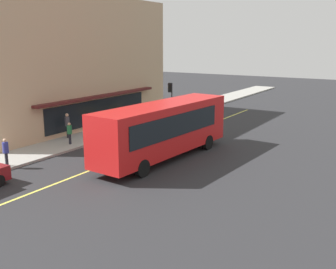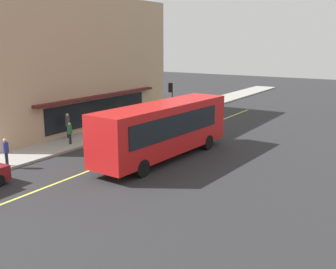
{
  "view_description": "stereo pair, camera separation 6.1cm",
  "coord_description": "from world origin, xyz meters",
  "px_view_note": "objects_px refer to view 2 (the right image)",
  "views": [
    {
      "loc": [
        -22.73,
        -15.39,
        7.22
      ],
      "look_at": [
        -2.39,
        -2.61,
        1.6
      ],
      "focal_mm": 42.62,
      "sensor_mm": 36.0,
      "label": 1
    },
    {
      "loc": [
        -22.69,
        -15.44,
        7.22
      ],
      "look_at": [
        -2.39,
        -2.61,
        1.6
      ],
      "focal_mm": 42.62,
      "sensor_mm": 36.0,
      "label": 2
    }
  ],
  "objects_px": {
    "pedestrian_by_curb": "(70,131)",
    "car_yellow": "(174,116)",
    "bus": "(164,128)",
    "traffic_light": "(171,91)",
    "pedestrian_waiting": "(6,150)",
    "pedestrian_at_corner": "(68,123)"
  },
  "relations": [
    {
      "from": "car_yellow",
      "to": "pedestrian_waiting",
      "type": "bearing_deg",
      "value": 174.34
    },
    {
      "from": "traffic_light",
      "to": "pedestrian_by_curb",
      "type": "distance_m",
      "value": 13.2
    },
    {
      "from": "pedestrian_at_corner",
      "to": "bus",
      "type": "bearing_deg",
      "value": -92.01
    },
    {
      "from": "bus",
      "to": "pedestrian_waiting",
      "type": "relative_size",
      "value": 6.88
    },
    {
      "from": "car_yellow",
      "to": "pedestrian_by_curb",
      "type": "height_order",
      "value": "pedestrian_by_curb"
    },
    {
      "from": "pedestrian_by_curb",
      "to": "car_yellow",
      "type": "bearing_deg",
      "value": -11.91
    },
    {
      "from": "pedestrian_waiting",
      "to": "pedestrian_at_corner",
      "type": "height_order",
      "value": "pedestrian_at_corner"
    },
    {
      "from": "bus",
      "to": "pedestrian_by_curb",
      "type": "height_order",
      "value": "bus"
    },
    {
      "from": "pedestrian_waiting",
      "to": "pedestrian_by_curb",
      "type": "relative_size",
      "value": 1.06
    },
    {
      "from": "bus",
      "to": "pedestrian_by_curb",
      "type": "xyz_separation_m",
      "value": [
        -0.98,
        7.27,
        -0.91
      ]
    },
    {
      "from": "traffic_light",
      "to": "car_yellow",
      "type": "bearing_deg",
      "value": -143.01
    },
    {
      "from": "bus",
      "to": "car_yellow",
      "type": "xyz_separation_m",
      "value": [
        9.48,
        5.06,
        -1.24
      ]
    },
    {
      "from": "pedestrian_waiting",
      "to": "pedestrian_at_corner",
      "type": "xyz_separation_m",
      "value": [
        6.9,
        2.15,
        0.15
      ]
    },
    {
      "from": "car_yellow",
      "to": "pedestrian_waiting",
      "type": "distance_m",
      "value": 16.15
    },
    {
      "from": "traffic_light",
      "to": "car_yellow",
      "type": "xyz_separation_m",
      "value": [
        -2.66,
        -2.0,
        -1.79
      ]
    },
    {
      "from": "pedestrian_waiting",
      "to": "bus",
      "type": "bearing_deg",
      "value": -45.29
    },
    {
      "from": "pedestrian_at_corner",
      "to": "pedestrian_waiting",
      "type": "bearing_deg",
      "value": -162.68
    },
    {
      "from": "car_yellow",
      "to": "pedestrian_at_corner",
      "type": "height_order",
      "value": "pedestrian_at_corner"
    },
    {
      "from": "car_yellow",
      "to": "traffic_light",
      "type": "bearing_deg",
      "value": 36.99
    },
    {
      "from": "traffic_light",
      "to": "pedestrian_by_curb",
      "type": "xyz_separation_m",
      "value": [
        -13.12,
        0.2,
        -1.46
      ]
    },
    {
      "from": "car_yellow",
      "to": "bus",
      "type": "bearing_deg",
      "value": -151.91
    },
    {
      "from": "bus",
      "to": "traffic_light",
      "type": "distance_m",
      "value": 14.06
    }
  ]
}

